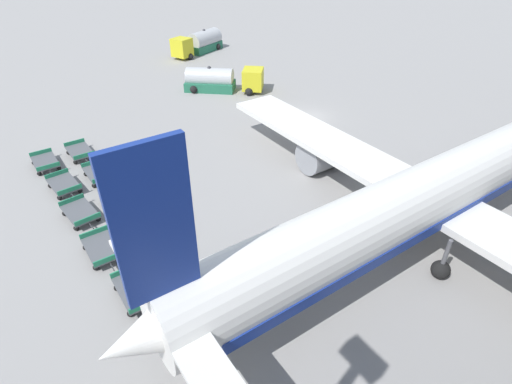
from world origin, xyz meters
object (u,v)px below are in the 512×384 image
Objects in this scene: baggage_dolly_row_near_col_d at (102,248)px; baggage_dolly_row_mid_a_col_a at (80,152)px; baggage_dolly_row_near_col_a at (45,162)px; airplane at (445,188)px; baggage_dolly_row_near_col_c at (80,212)px; fuel_tanker_primary at (221,80)px; fuel_tanker_secondary at (200,43)px; baggage_dolly_row_mid_a_col_d at (148,230)px; baggage_dolly_row_near_col_e at (136,290)px; baggage_dolly_row_mid_a_col_e at (178,272)px; baggage_dolly_row_mid_a_col_c at (118,200)px; baggage_dolly_row_mid_a_col_b at (99,173)px; baggage_dolly_row_near_col_b at (64,185)px.

baggage_dolly_row_mid_a_col_a is (-13.21, 1.98, 0.00)m from baggage_dolly_row_near_col_d.
baggage_dolly_row_near_col_a and baggage_dolly_row_mid_a_col_a have the same top height.
baggage_dolly_row_near_col_d is at bearing -117.72° from airplane.
airplane is 11.22× the size of baggage_dolly_row_near_col_c.
baggage_dolly_row_near_col_c is at bearing -51.01° from fuel_tanker_primary.
baggage_dolly_row_mid_a_col_d is (36.76, -22.69, -0.91)m from fuel_tanker_secondary.
fuel_tanker_primary is 25.85m from baggage_dolly_row_near_col_c.
baggage_dolly_row_near_col_d is at bearing -172.77° from baggage_dolly_row_near_col_e.
fuel_tanker_primary reaches higher than baggage_dolly_row_mid_a_col_e.
baggage_dolly_row_mid_a_col_c is at bearing 151.83° from baggage_dolly_row_near_col_d.
fuel_tanker_primary is at bearing 140.36° from baggage_dolly_row_mid_a_col_d.
baggage_dolly_row_mid_a_col_a is 13.12m from baggage_dolly_row_mid_a_col_d.
baggage_dolly_row_mid_a_col_a is 1.00× the size of baggage_dolly_row_mid_a_col_e.
fuel_tanker_primary is at bearing 110.43° from baggage_dolly_row_near_col_a.
baggage_dolly_row_mid_a_col_c and baggage_dolly_row_mid_a_col_e have the same top height.
baggage_dolly_row_mid_a_col_c and baggage_dolly_row_mid_a_col_d have the same top height.
baggage_dolly_row_near_col_e is at bearing -37.90° from fuel_tanker_primary.
baggage_dolly_row_near_col_c is 1.00× the size of baggage_dolly_row_mid_a_col_d.
baggage_dolly_row_mid_a_col_e is at bearing 2.82° from baggage_dolly_row_mid_a_col_b.
baggage_dolly_row_near_col_d and baggage_dolly_row_mid_a_col_b have the same top height.
fuel_tanker_secondary is 2.56× the size of baggage_dolly_row_mid_a_col_e.
fuel_tanker_primary is 2.35× the size of baggage_dolly_row_near_col_e.
baggage_dolly_row_mid_a_col_c is at bearing 20.47° from baggage_dolly_row_near_col_a.
baggage_dolly_row_near_col_c is 2.54m from baggage_dolly_row_mid_a_col_c.
baggage_dolly_row_near_col_e is 0.99× the size of baggage_dolly_row_mid_a_col_e.
baggage_dolly_row_near_col_b and baggage_dolly_row_mid_a_col_c have the same top height.
baggage_dolly_row_near_col_b is 9.05m from baggage_dolly_row_mid_a_col_d.
fuel_tanker_secondary is 35.67m from baggage_dolly_row_near_col_a.
baggage_dolly_row_near_col_e is (17.17, 1.33, 0.00)m from baggage_dolly_row_near_col_a.
baggage_dolly_row_mid_a_col_b is (-13.02, 1.75, 0.00)m from baggage_dolly_row_near_col_e.
fuel_tanker_primary is 2.33× the size of baggage_dolly_row_mid_a_col_c.
airplane is at bearing 70.89° from baggage_dolly_row_mid_a_col_e.
baggage_dolly_row_near_col_c is (16.26, -20.08, -0.72)m from fuel_tanker_primary.
baggage_dolly_row_near_col_b is 5.16m from baggage_dolly_row_mid_a_col_a.
fuel_tanker_primary reaches higher than baggage_dolly_row_near_col_b.
baggage_dolly_row_mid_a_col_e is (8.65, 3.10, 0.00)m from baggage_dolly_row_near_col_c.
baggage_dolly_row_near_col_a is 5.17m from baggage_dolly_row_mid_a_col_b.
baggage_dolly_row_mid_a_col_d is (20.51, -17.00, -0.72)m from fuel_tanker_primary.
fuel_tanker_secondary reaches higher than baggage_dolly_row_mid_a_col_e.
baggage_dolly_row_near_col_a is at bearing -176.49° from baggage_dolly_row_near_col_d.
baggage_dolly_row_near_col_e is at bearing 4.44° from baggage_dolly_row_near_col_a.
airplane is 11.32× the size of baggage_dolly_row_mid_a_col_e.
baggage_dolly_row_mid_a_col_c is at bearing -47.28° from fuel_tanker_primary.
baggage_dolly_row_mid_a_col_d is (-0.12, 2.92, 0.00)m from baggage_dolly_row_near_col_d.
fuel_tanker_primary is 2.34× the size of baggage_dolly_row_mid_a_col_b.
baggage_dolly_row_near_col_b and baggage_dolly_row_near_col_d have the same top height.
baggage_dolly_row_mid_a_col_d is at bearing -31.68° from fuel_tanker_secondary.
baggage_dolly_row_near_col_c is 8.66m from baggage_dolly_row_near_col_e.
baggage_dolly_row_near_col_d is at bearing -28.17° from baggage_dolly_row_mid_a_col_c.
baggage_dolly_row_near_col_d is 9.06m from baggage_dolly_row_mid_a_col_b.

